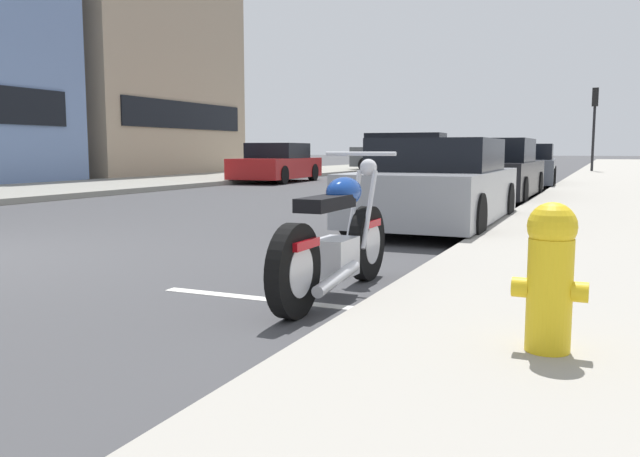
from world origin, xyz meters
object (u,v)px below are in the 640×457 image
parked_car_far_down_curb (491,172)px  car_opposite_curb (277,164)px  parked_car_mid_block (523,167)px  crossing_truck (405,152)px  fire_hydrant (550,273)px  traffic_signal_near_corner (595,111)px  parked_motorcycle (337,241)px  parked_car_near_corner (437,186)px

parked_car_far_down_curb → car_opposite_curb: bearing=55.6°
parked_car_far_down_curb → car_opposite_curb: size_ratio=1.01×
parked_car_mid_block → car_opposite_curb: bearing=87.8°
crossing_truck → fire_hydrant: crossing_truck is taller
crossing_truck → fire_hydrant: bearing=106.2°
fire_hydrant → traffic_signal_near_corner: (30.27, 0.59, 2.41)m
parked_motorcycle → fire_hydrant: bearing=-127.4°
crossing_truck → car_opposite_curb: size_ratio=1.20×
fire_hydrant → parked_car_far_down_curb: bearing=10.8°
parked_motorcycle → parked_car_mid_block: (16.16, 0.55, 0.20)m
crossing_truck → parked_car_near_corner: bearing=105.9°
traffic_signal_near_corner → parked_motorcycle: bearing=177.9°
parked_motorcycle → parked_car_far_down_curb: (10.22, 0.53, 0.21)m
parked_car_near_corner → traffic_signal_near_corner: bearing=-3.8°
car_opposite_curb → traffic_signal_near_corner: size_ratio=1.16×
crossing_truck → traffic_signal_near_corner: bearing=-173.3°
parked_car_near_corner → car_opposite_curb: car_opposite_curb is taller
parked_car_far_down_curb → traffic_signal_near_corner: size_ratio=1.17×
parked_car_near_corner → parked_car_mid_block: (11.48, 0.18, 0.01)m
parked_car_mid_block → fire_hydrant: size_ratio=5.79×
parked_motorcycle → parked_car_mid_block: parked_car_mid_block is taller
car_opposite_curb → traffic_signal_near_corner: bearing=138.3°
parked_car_mid_block → traffic_signal_near_corner: bearing=-10.8°
parked_car_near_corner → parked_car_mid_block: size_ratio=0.93×
parked_car_mid_block → crossing_truck: bearing=28.3°
parked_car_near_corner → car_opposite_curb: size_ratio=0.90×
parked_car_mid_block → parked_motorcycle: bearing=178.4°
parked_car_near_corner → crossing_truck: crossing_truck is taller
parked_car_near_corner → parked_car_far_down_curb: bearing=1.2°
parked_car_near_corner → parked_car_far_down_curb: 5.54m
parked_motorcycle → fire_hydrant: size_ratio=2.81×
parked_motorcycle → parked_car_near_corner: bearing=4.6°
fire_hydrant → traffic_signal_near_corner: 30.37m
parked_car_far_down_curb → traffic_signal_near_corner: bearing=-4.9°
parked_car_near_corner → car_opposite_curb: bearing=36.7°
crossing_truck → parked_car_far_down_curb: bearing=110.6°
parked_car_mid_block → fire_hydrant: (-17.44, -2.22, -0.10)m
fire_hydrant → parked_car_mid_block: bearing=7.3°
crossing_truck → parked_car_mid_block: bearing=120.1°
parked_car_mid_block → car_opposite_curb: size_ratio=0.96×
parked_car_far_down_curb → parked_car_mid_block: bearing=0.2°
parked_car_far_down_curb → fire_hydrant: (-11.50, -2.20, -0.11)m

